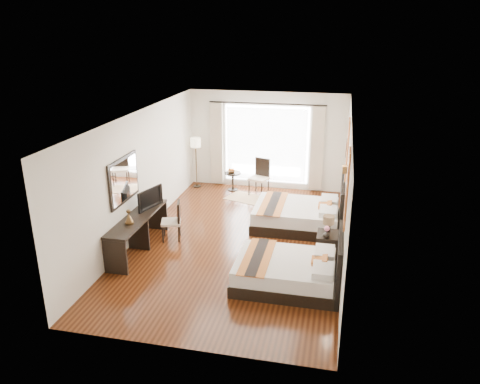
% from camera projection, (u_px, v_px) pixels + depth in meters
% --- Properties ---
extents(floor, '(4.50, 7.50, 0.01)m').
position_uv_depth(floor, '(238.00, 241.00, 10.42)').
color(floor, '#331609').
rests_on(floor, ground).
extents(ceiling, '(4.50, 7.50, 0.02)m').
position_uv_depth(ceiling, '(238.00, 117.00, 9.47)').
color(ceiling, white).
rests_on(ceiling, wall_headboard).
extents(wall_headboard, '(0.01, 7.50, 2.80)m').
position_uv_depth(wall_headboard, '(346.00, 189.00, 9.49)').
color(wall_headboard, silver).
rests_on(wall_headboard, floor).
extents(wall_desk, '(0.01, 7.50, 2.80)m').
position_uv_depth(wall_desk, '(140.00, 175.00, 10.39)').
color(wall_desk, silver).
rests_on(wall_desk, floor).
extents(wall_window, '(4.50, 0.01, 2.80)m').
position_uv_depth(wall_window, '(267.00, 141.00, 13.38)').
color(wall_window, silver).
rests_on(wall_window, floor).
extents(wall_entry, '(4.50, 0.01, 2.80)m').
position_uv_depth(wall_entry, '(180.00, 265.00, 6.50)').
color(wall_entry, silver).
rests_on(wall_entry, floor).
extents(window_glass, '(2.40, 0.02, 2.20)m').
position_uv_depth(window_glass, '(267.00, 144.00, 13.40)').
color(window_glass, white).
rests_on(window_glass, wall_window).
extents(sheer_curtain, '(2.30, 0.02, 2.10)m').
position_uv_depth(sheer_curtain, '(266.00, 145.00, 13.35)').
color(sheer_curtain, white).
rests_on(sheer_curtain, wall_window).
extents(drape_left, '(0.35, 0.14, 2.35)m').
position_uv_depth(drape_left, '(217.00, 143.00, 13.61)').
color(drape_left, '#B6AA8D').
rests_on(drape_left, floor).
extents(drape_right, '(0.35, 0.14, 2.35)m').
position_uv_depth(drape_right, '(317.00, 149.00, 13.02)').
color(drape_right, '#B6AA8D').
rests_on(drape_right, floor).
extents(art_panel_near, '(0.03, 0.50, 1.35)m').
position_uv_depth(art_panel_near, '(347.00, 189.00, 7.85)').
color(art_panel_near, '#993116').
rests_on(art_panel_near, wall_headboard).
extents(art_panel_far, '(0.03, 0.50, 1.35)m').
position_uv_depth(art_panel_far, '(347.00, 150.00, 10.30)').
color(art_panel_far, '#993116').
rests_on(art_panel_far, wall_headboard).
extents(wall_sconce, '(0.10, 0.14, 0.14)m').
position_uv_depth(wall_sconce, '(345.00, 169.00, 9.00)').
color(wall_sconce, '#4D361B').
rests_on(wall_sconce, wall_headboard).
extents(mirror_frame, '(0.04, 1.25, 0.95)m').
position_uv_depth(mirror_frame, '(124.00, 180.00, 9.57)').
color(mirror_frame, black).
rests_on(mirror_frame, wall_desk).
extents(mirror_glass, '(0.01, 1.12, 0.82)m').
position_uv_depth(mirror_glass, '(125.00, 180.00, 9.57)').
color(mirror_glass, white).
rests_on(mirror_glass, mirror_frame).
extents(bed_near, '(1.93, 1.50, 1.08)m').
position_uv_depth(bed_near, '(291.00, 271.00, 8.60)').
color(bed_near, black).
rests_on(bed_near, floor).
extents(bed_far, '(2.07, 1.61, 1.16)m').
position_uv_depth(bed_far, '(301.00, 215.00, 11.05)').
color(bed_far, black).
rests_on(bed_far, floor).
extents(nightstand, '(0.45, 0.55, 0.53)m').
position_uv_depth(nightstand, '(327.00, 246.00, 9.61)').
color(nightstand, black).
rests_on(nightstand, floor).
extents(table_lamp, '(0.23, 0.23, 0.37)m').
position_uv_depth(table_lamp, '(329.00, 221.00, 9.57)').
color(table_lamp, black).
rests_on(table_lamp, nightstand).
extents(vase, '(0.17, 0.17, 0.15)m').
position_uv_depth(vase, '(326.00, 236.00, 9.33)').
color(vase, black).
rests_on(vase, nightstand).
extents(console_desk, '(0.50, 2.20, 0.76)m').
position_uv_depth(console_desk, '(138.00, 233.00, 9.92)').
color(console_desk, black).
rests_on(console_desk, floor).
extents(television, '(0.33, 0.78, 0.45)m').
position_uv_depth(television, '(148.00, 198.00, 10.22)').
color(television, black).
rests_on(television, console_desk).
extents(bronze_figurine, '(0.20, 0.20, 0.27)m').
position_uv_depth(bronze_figurine, '(129.00, 217.00, 9.41)').
color(bronze_figurine, '#4D361B').
rests_on(bronze_figurine, console_desk).
extents(desk_chair, '(0.51, 0.51, 0.89)m').
position_uv_depth(desk_chair, '(172.00, 228.00, 10.43)').
color(desk_chair, beige).
rests_on(desk_chair, floor).
extents(floor_lamp, '(0.30, 0.30, 1.48)m').
position_uv_depth(floor_lamp, '(196.00, 146.00, 13.45)').
color(floor_lamp, black).
rests_on(floor_lamp, floor).
extents(side_table, '(0.46, 0.46, 0.53)m').
position_uv_depth(side_table, '(233.00, 181.00, 13.51)').
color(side_table, black).
rests_on(side_table, floor).
extents(fruit_bowl, '(0.31, 0.31, 0.06)m').
position_uv_depth(fruit_bowl, '(231.00, 172.00, 13.40)').
color(fruit_bowl, '#462819').
rests_on(fruit_bowl, side_table).
extents(window_chair, '(0.60, 0.60, 1.03)m').
position_uv_depth(window_chair, '(259.00, 184.00, 13.16)').
color(window_chair, beige).
rests_on(window_chair, floor).
extents(jute_rug, '(1.29, 1.07, 0.01)m').
position_uv_depth(jute_rug, '(247.00, 198.00, 12.97)').
color(jute_rug, tan).
rests_on(jute_rug, floor).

